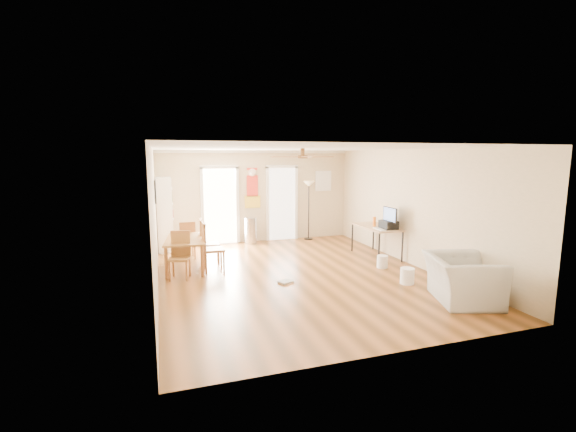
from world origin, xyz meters
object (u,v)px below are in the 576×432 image
object	(u,v)px
computer_desk	(376,241)
printer	(388,225)
wastebasket_a	(382,262)
armchair	(462,279)
dining_chair_right_b	(213,247)
wastebasket_b	(407,276)
trash_can	(250,230)
dining_table	(186,254)
dining_chair_far	(187,240)
bookshelf	(165,214)
torchiere_lamp	(309,210)
dining_chair_near	(179,256)
dining_chair_right_a	(210,242)

from	to	relation	value
computer_desk	printer	bearing A→B (deg)	-75.17
wastebasket_a	armchair	distance (m)	2.22
dining_chair_right_b	wastebasket_b	world-z (taller)	dining_chair_right_b
dining_chair_right_b	trash_can	bearing A→B (deg)	-29.71
dining_table	wastebasket_b	size ratio (longest dim) A/B	4.45
dining_chair_far	trash_can	xyz separation A→B (m)	(1.81, 1.12, -0.08)
bookshelf	wastebasket_a	distance (m)	5.60
dining_chair_right_b	wastebasket_a	size ratio (longest dim) A/B	3.82
dining_chair_far	torchiere_lamp	world-z (taller)	torchiere_lamp
printer	wastebasket_b	size ratio (longest dim) A/B	1.23
bookshelf	wastebasket_a	world-z (taller)	bookshelf
dining_chair_near	wastebasket_b	xyz separation A→B (m)	(4.16, -1.68, -0.32)
dining_chair_near	computer_desk	bearing A→B (deg)	19.85
bookshelf	dining_table	world-z (taller)	bookshelf
dining_chair_right_b	trash_can	xyz separation A→B (m)	(1.34, 2.38, -0.16)
dining_chair_right_a	printer	world-z (taller)	dining_chair_right_a
dining_chair_far	wastebasket_a	xyz separation A→B (m)	(4.03, -2.19, -0.31)
torchiere_lamp	wastebasket_b	world-z (taller)	torchiere_lamp
wastebasket_b	dining_chair_right_a	bearing A→B (deg)	142.20
torchiere_lamp	dining_table	bearing A→B (deg)	-149.95
dining_table	armchair	world-z (taller)	armchair
computer_desk	wastebasket_b	size ratio (longest dim) A/B	4.50
dining_chair_near	trash_can	distance (m)	3.44
trash_can	armchair	bearing A→B (deg)	-66.40
dining_chair_right_a	trash_can	world-z (taller)	dining_chair_right_a
trash_can	printer	xyz separation A→B (m)	(2.71, -2.74, 0.47)
dining_table	wastebasket_b	xyz separation A→B (m)	(3.98, -2.33, -0.19)
wastebasket_a	armchair	bearing A→B (deg)	-85.24
torchiere_lamp	trash_can	bearing A→B (deg)	-179.61
computer_desk	dining_chair_near	bearing A→B (deg)	-175.35
torchiere_lamp	computer_desk	xyz separation A→B (m)	(0.86, -2.38, -0.49)
printer	wastebasket_b	xyz separation A→B (m)	(-0.62, -1.69, -0.69)
bookshelf	dining_chair_right_a	world-z (taller)	bookshelf
dining_chair_near	wastebasket_b	distance (m)	4.50
dining_chair_right_a	wastebasket_b	bearing A→B (deg)	-123.17
dining_chair_right_b	dining_chair_near	bearing A→B (deg)	116.22
dining_chair_right_b	printer	bearing A→B (deg)	-95.27
trash_can	wastebasket_b	distance (m)	4.90
wastebasket_b	torchiere_lamp	bearing A→B (deg)	94.34
armchair	wastebasket_b	bearing A→B (deg)	35.35
dining_chair_right_b	torchiere_lamp	world-z (taller)	torchiere_lamp
wastebasket_a	dining_chair_far	bearing A→B (deg)	151.55
dining_table	torchiere_lamp	bearing A→B (deg)	30.05
computer_desk	armchair	world-z (taller)	armchair
dining_chair_near	printer	distance (m)	4.79
torchiere_lamp	wastebasket_a	xyz separation A→B (m)	(0.47, -3.32, -0.72)
dining_chair_far	printer	xyz separation A→B (m)	(4.52, -1.61, 0.39)
dining_chair_right_b	computer_desk	world-z (taller)	dining_chair_right_b
dining_chair_right_b	wastebasket_a	world-z (taller)	dining_chair_right_b
armchair	dining_table	bearing A→B (deg)	70.55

